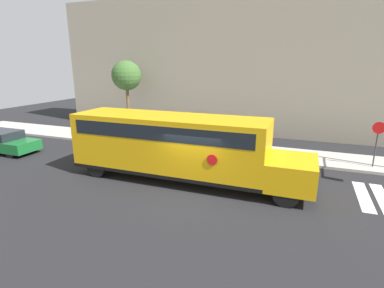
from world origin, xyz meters
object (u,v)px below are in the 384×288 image
object	(u,v)px
parked_car	(3,141)
tree_near_sidewalk	(126,76)
school_bus	(176,144)
stop_sign	(377,139)

from	to	relation	value
parked_car	tree_near_sidewalk	xyz separation A→B (m)	(4.11, 7.82, 3.70)
school_bus	tree_near_sidewalk	size ratio (longest dim) A/B	1.99
parked_car	tree_near_sidewalk	world-z (taller)	tree_near_sidewalk
parked_car	tree_near_sidewalk	size ratio (longest dim) A/B	0.79
parked_car	stop_sign	xyz separation A→B (m)	(20.86, 4.57, 0.95)
parked_car	stop_sign	size ratio (longest dim) A/B	1.75
parked_car	school_bus	bearing A→B (deg)	-1.44
parked_car	stop_sign	world-z (taller)	stop_sign
school_bus	parked_car	xyz separation A→B (m)	(-11.91, 0.30, -1.07)
school_bus	parked_car	world-z (taller)	school_bus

